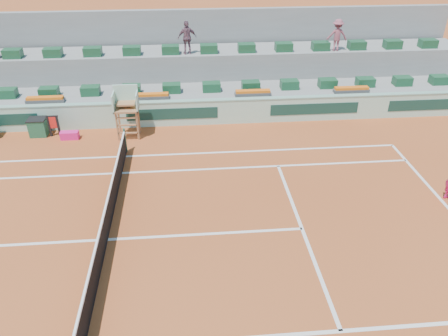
# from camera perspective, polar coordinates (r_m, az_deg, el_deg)

# --- Properties ---
(ground) EXTENTS (90.00, 90.00, 0.00)m
(ground) POSITION_cam_1_polar(r_m,az_deg,el_deg) (14.77, -14.96, -9.04)
(ground) COLOR #9B441E
(ground) RESTS_ON ground
(seating_tier_lower) EXTENTS (36.00, 4.00, 1.20)m
(seating_tier_lower) POSITION_cam_1_polar(r_m,az_deg,el_deg) (23.69, -11.59, 8.96)
(seating_tier_lower) COLOR gray
(seating_tier_lower) RESTS_ON ground
(seating_tier_upper) EXTENTS (36.00, 2.40, 2.60)m
(seating_tier_upper) POSITION_cam_1_polar(r_m,az_deg,el_deg) (24.94, -11.43, 11.82)
(seating_tier_upper) COLOR gray
(seating_tier_upper) RESTS_ON ground
(stadium_back_wall) EXTENTS (36.00, 0.40, 4.40)m
(stadium_back_wall) POSITION_cam_1_polar(r_m,az_deg,el_deg) (26.19, -11.34, 14.83)
(stadium_back_wall) COLOR gray
(stadium_back_wall) RESTS_ON ground
(player_bag) EXTENTS (0.81, 0.36, 0.36)m
(player_bag) POSITION_cam_1_polar(r_m,az_deg,el_deg) (21.39, -19.51, 4.05)
(player_bag) COLOR #E91E7C
(player_bag) RESTS_ON ground
(spectator_mid) EXTENTS (1.05, 0.61, 1.69)m
(spectator_mid) POSITION_cam_1_polar(r_m,az_deg,el_deg) (23.49, -4.83, 16.60)
(spectator_mid) COLOR #724C5A
(spectator_mid) RESTS_ON seating_tier_upper
(spectator_right) EXTENTS (1.11, 0.70, 1.64)m
(spectator_right) POSITION_cam_1_polar(r_m,az_deg,el_deg) (24.76, 14.55, 16.46)
(spectator_right) COLOR #8E4753
(spectator_right) RESTS_ON seating_tier_upper
(court_lines) EXTENTS (23.89, 11.09, 0.01)m
(court_lines) POSITION_cam_1_polar(r_m,az_deg,el_deg) (14.77, -14.97, -9.02)
(court_lines) COLOR silver
(court_lines) RESTS_ON ground
(tennis_net) EXTENTS (0.10, 11.97, 1.10)m
(tennis_net) POSITION_cam_1_polar(r_m,az_deg,el_deg) (14.45, -15.24, -7.43)
(tennis_net) COLOR black
(tennis_net) RESTS_ON ground
(advertising_hoarding) EXTENTS (36.00, 0.34, 1.26)m
(advertising_hoarding) POSITION_cam_1_polar(r_m,az_deg,el_deg) (21.65, -12.04, 6.86)
(advertising_hoarding) COLOR #A7D2BA
(advertising_hoarding) RESTS_ON ground
(umpire_chair) EXTENTS (1.10, 0.90, 2.40)m
(umpire_chair) POSITION_cam_1_polar(r_m,az_deg,el_deg) (20.39, -12.65, 8.04)
(umpire_chair) COLOR #945F38
(umpire_chair) RESTS_ON ground
(seat_row_lower) EXTENTS (32.90, 0.60, 0.44)m
(seat_row_lower) POSITION_cam_1_polar(r_m,az_deg,el_deg) (22.56, -12.00, 10.03)
(seat_row_lower) COLOR #18482A
(seat_row_lower) RESTS_ON seating_tier_lower
(seat_row_upper) EXTENTS (32.90, 0.60, 0.44)m
(seat_row_upper) POSITION_cam_1_polar(r_m,az_deg,el_deg) (23.92, -11.94, 14.79)
(seat_row_upper) COLOR #18482A
(seat_row_upper) RESTS_ON seating_tier_upper
(flower_planters) EXTENTS (26.80, 0.36, 0.28)m
(flower_planters) POSITION_cam_1_polar(r_m,az_deg,el_deg) (22.09, -16.07, 8.79)
(flower_planters) COLOR #494949
(flower_planters) RESTS_ON seating_tier_lower
(drink_cooler_a) EXTENTS (0.81, 0.70, 0.84)m
(drink_cooler_a) POSITION_cam_1_polar(r_m,az_deg,el_deg) (22.17, -23.10, 4.96)
(drink_cooler_a) COLOR #1B5337
(drink_cooler_a) RESTS_ON ground
(towel_rack) EXTENTS (0.54, 0.09, 1.03)m
(towel_rack) POSITION_cam_1_polar(r_m,az_deg,el_deg) (21.73, -21.38, 5.34)
(towel_rack) COLOR black
(towel_rack) RESTS_ON ground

